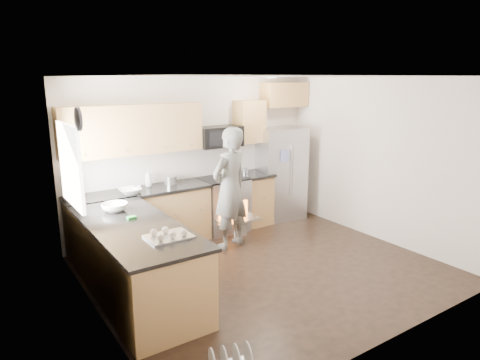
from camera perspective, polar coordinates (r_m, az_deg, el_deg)
ground at (r=6.06m, az=3.47°, el=-11.78°), size 4.50×4.50×0.00m
room_shell at (r=5.54m, az=3.30°, el=4.04°), size 4.54×4.04×2.62m
back_cabinet_run at (r=6.87m, az=-9.23°, el=-0.31°), size 4.45×0.64×2.50m
peninsula at (r=5.30m, az=-13.68°, el=-10.48°), size 0.96×2.36×1.03m
stove_range at (r=7.32m, az=-2.30°, el=-1.61°), size 0.76×0.97×1.79m
refrigerator at (r=8.00m, az=5.36°, el=0.89°), size 0.93×0.78×1.69m
person at (r=6.52m, az=-1.35°, el=-1.13°), size 0.78×0.62×1.87m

